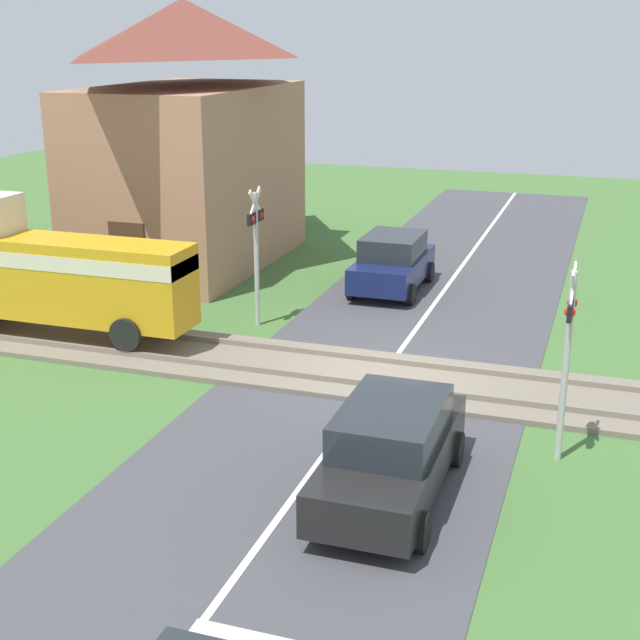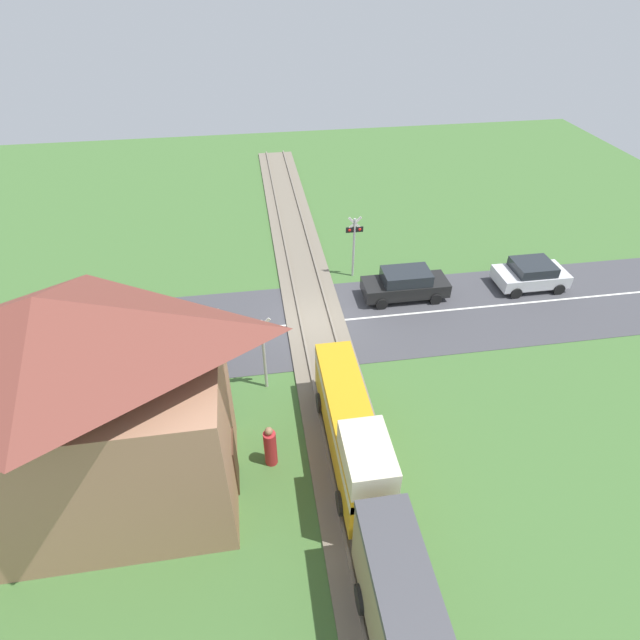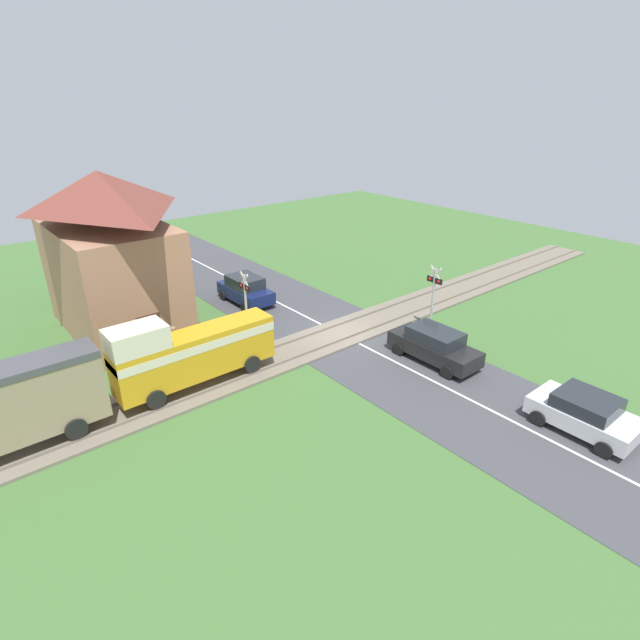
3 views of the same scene
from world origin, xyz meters
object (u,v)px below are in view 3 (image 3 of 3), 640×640
object	(u,v)px
car_near_crossing	(434,345)
car_far_side	(245,289)
station_building	(111,256)
crossing_signal_east_approach	(245,298)
train	(96,379)
crossing_signal_west_approach	(434,291)
pedestrian_by_station	(175,345)
car_behind_queue	(584,413)

from	to	relation	value
car_near_crossing	car_far_side	xyz separation A→B (m)	(11.51, 2.88, 0.02)
car_far_side	station_building	distance (m)	7.58
station_building	crossing_signal_east_approach	bearing A→B (deg)	-140.06
train	crossing_signal_west_approach	bearing A→B (deg)	-99.42
car_near_crossing	station_building	bearing A→B (deg)	37.61
crossing_signal_east_approach	crossing_signal_west_approach	bearing A→B (deg)	-123.76
train	pedestrian_by_station	size ratio (longest dim) A/B	8.03
train	pedestrian_by_station	xyz separation A→B (m)	(2.69, -4.13, -1.06)
station_building	train	bearing A→B (deg)	155.86
crossing_signal_east_approach	station_building	distance (m)	7.04
car_behind_queue	pedestrian_by_station	bearing A→B (deg)	32.57
train	crossing_signal_east_approach	xyz separation A→B (m)	(2.60, -7.90, 0.36)
station_building	pedestrian_by_station	size ratio (longest dim) A/B	4.85
car_far_side	car_behind_queue	xyz separation A→B (m)	(-18.28, -2.88, -0.08)
crossing_signal_west_approach	crossing_signal_east_approach	bearing A→B (deg)	56.24
crossing_signal_west_approach	pedestrian_by_station	bearing A→B (deg)	65.37
station_building	pedestrian_by_station	bearing A→B (deg)	-173.13
car_near_crossing	station_building	distance (m)	16.23
crossing_signal_west_approach	station_building	size ratio (longest dim) A/B	0.41
train	car_behind_queue	bearing A→B (deg)	-131.12
station_building	pedestrian_by_station	world-z (taller)	station_building
train	crossing_signal_east_approach	bearing A→B (deg)	-71.75
train	station_building	size ratio (longest dim) A/B	1.66
car_behind_queue	crossing_signal_east_approach	xyz separation A→B (m)	(14.15, 5.34, 1.46)
train	car_far_side	size ratio (longest dim) A/B	3.74
car_far_side	crossing_signal_west_approach	distance (m)	10.84
car_behind_queue	train	bearing A→B (deg)	48.88
crossing_signal_west_approach	pedestrian_by_station	size ratio (longest dim) A/B	1.98
pedestrian_by_station	train	bearing A→B (deg)	123.09
crossing_signal_east_approach	pedestrian_by_station	xyz separation A→B (m)	(0.09, 3.76, -1.41)
car_far_side	station_building	size ratio (longest dim) A/B	0.44
car_near_crossing	train	bearing A→B (deg)	70.14
car_behind_queue	car_near_crossing	bearing A→B (deg)	0.00
car_near_crossing	station_building	world-z (taller)	station_building
train	pedestrian_by_station	world-z (taller)	train
car_near_crossing	car_behind_queue	size ratio (longest dim) A/B	1.19
car_behind_queue	crossing_signal_west_approach	size ratio (longest dim) A/B	1.03
pedestrian_by_station	crossing_signal_west_approach	bearing A→B (deg)	-114.63
pedestrian_by_station	crossing_signal_east_approach	bearing A→B (deg)	-91.36
crossing_signal_west_approach	crossing_signal_east_approach	size ratio (longest dim) A/B	1.00
car_far_side	station_building	world-z (taller)	station_building
train	station_building	distance (m)	8.83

